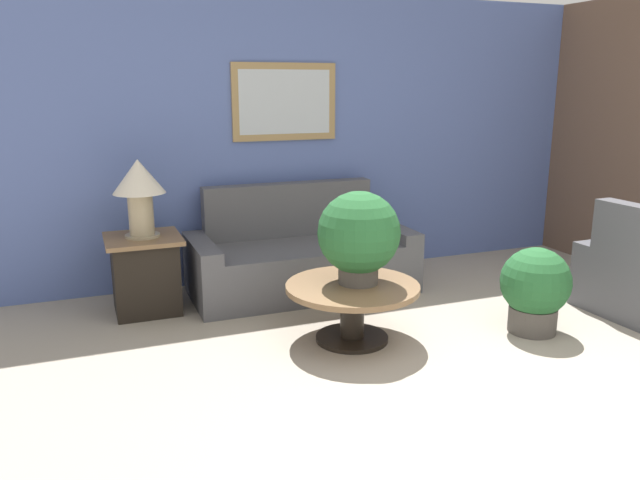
{
  "coord_description": "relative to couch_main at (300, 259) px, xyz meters",
  "views": [
    {
      "loc": [
        -2.32,
        -2.26,
        1.8
      ],
      "look_at": [
        -0.56,
        2.24,
        0.58
      ],
      "focal_mm": 35.0,
      "sensor_mm": 36.0,
      "label": 1
    }
  ],
  "objects": [
    {
      "name": "potted_plant_on_table",
      "position": [
        0.01,
        -1.19,
        0.48
      ],
      "size": [
        0.58,
        0.58,
        0.66
      ],
      "color": "#4C4742",
      "rests_on": "coffee_table"
    },
    {
      "name": "couch_main",
      "position": [
        0.0,
        0.0,
        0.0
      ],
      "size": [
        1.94,
        0.89,
        0.92
      ],
      "color": "#4C4C51",
      "rests_on": "ground_plane"
    },
    {
      "name": "coffee_table",
      "position": [
        -0.04,
        -1.21,
        0.02
      ],
      "size": [
        0.95,
        0.95,
        0.42
      ],
      "color": "black",
      "rests_on": "ground_plane"
    },
    {
      "name": "side_table",
      "position": [
        -1.34,
        -0.05,
        0.03
      ],
      "size": [
        0.59,
        0.59,
        0.62
      ],
      "color": "black",
      "rests_on": "ground_plane"
    },
    {
      "name": "wall_back",
      "position": [
        0.54,
        0.51,
        1.02
      ],
      "size": [
        7.15,
        0.09,
        2.6
      ],
      "color": "#5166A8",
      "rests_on": "ground_plane"
    },
    {
      "name": "ground_plane",
      "position": [
        0.55,
        -2.77,
        -0.29
      ],
      "size": [
        20.0,
        20.0,
        0.0
      ],
      "primitive_type": "plane",
      "color": "gray"
    },
    {
      "name": "table_lamp",
      "position": [
        -1.34,
        -0.05,
        0.74
      ],
      "size": [
        0.41,
        0.41,
        0.61
      ],
      "color": "tan",
      "rests_on": "side_table"
    },
    {
      "name": "potted_plant_floor",
      "position": [
        1.28,
        -1.55,
        0.05
      ],
      "size": [
        0.51,
        0.51,
        0.64
      ],
      "color": "#4C4742",
      "rests_on": "ground_plane"
    }
  ]
}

